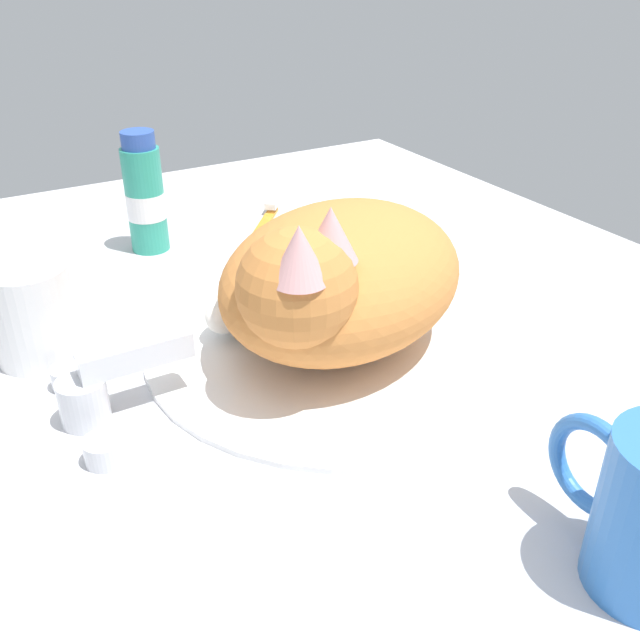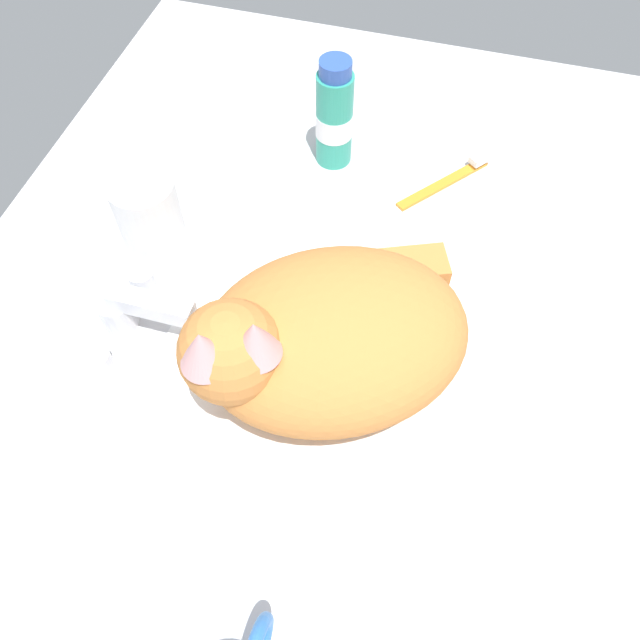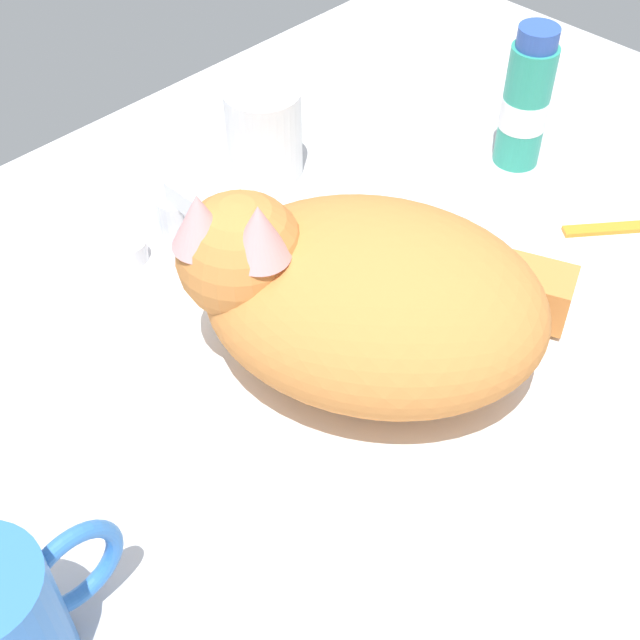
% 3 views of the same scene
% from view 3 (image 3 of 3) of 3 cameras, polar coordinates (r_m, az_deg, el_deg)
% --- Properties ---
extents(ground_plane, '(1.10, 0.83, 0.03)m').
position_cam_3_polar(ground_plane, '(0.65, 3.24, -3.82)').
color(ground_plane, silver).
extents(sink_basin, '(0.34, 0.34, 0.01)m').
position_cam_3_polar(sink_basin, '(0.64, 3.31, -2.66)').
color(sink_basin, white).
rests_on(sink_basin, ground_plane).
extents(faucet, '(0.13, 0.10, 0.06)m').
position_cam_3_polar(faucet, '(0.74, -8.63, 6.78)').
color(faucet, silver).
rests_on(faucet, ground_plane).
extents(cat, '(0.28, 0.30, 0.14)m').
position_cam_3_polar(cat, '(0.60, 2.52, 1.79)').
color(cat, '#D17F3D').
rests_on(cat, sink_basin).
extents(coffee_mug, '(0.11, 0.07, 0.10)m').
position_cam_3_polar(coffee_mug, '(0.51, -19.96, -18.09)').
color(coffee_mug, '#3372C6').
rests_on(coffee_mug, ground_plane).
extents(rinse_cup, '(0.07, 0.07, 0.08)m').
position_cam_3_polar(rinse_cup, '(0.80, -3.67, 12.07)').
color(rinse_cup, white).
rests_on(rinse_cup, ground_plane).
extents(toothpaste_bottle, '(0.04, 0.04, 0.13)m').
position_cam_3_polar(toothpaste_bottle, '(0.82, 13.24, 13.64)').
color(toothpaste_bottle, teal).
rests_on(toothpaste_bottle, ground_plane).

